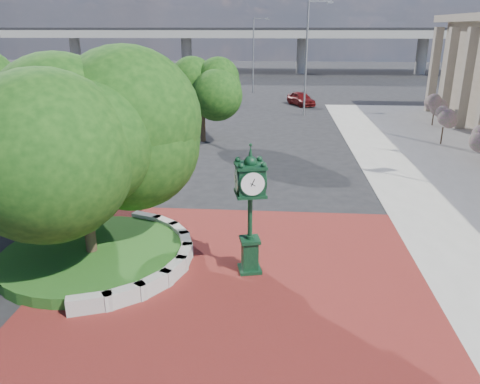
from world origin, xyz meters
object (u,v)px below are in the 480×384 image
(post_clock, at_px, (250,205))
(parked_car, at_px, (301,99))
(street_lamp_far, at_px, (255,50))
(street_lamp_near, at_px, (309,50))

(post_clock, relative_size, parked_car, 1.06)
(parked_car, distance_m, street_lamp_far, 11.51)
(post_clock, distance_m, parked_car, 35.04)
(street_lamp_far, bearing_deg, street_lamp_near, -70.16)
(street_lamp_near, xyz_separation_m, street_lamp_far, (-5.46, 15.14, -0.65))
(parked_car, relative_size, street_lamp_near, 0.42)
(street_lamp_far, bearing_deg, parked_car, -60.66)
(street_lamp_near, distance_m, street_lamp_far, 16.11)
(post_clock, bearing_deg, street_lamp_far, 92.77)
(post_clock, bearing_deg, street_lamp_near, 83.45)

